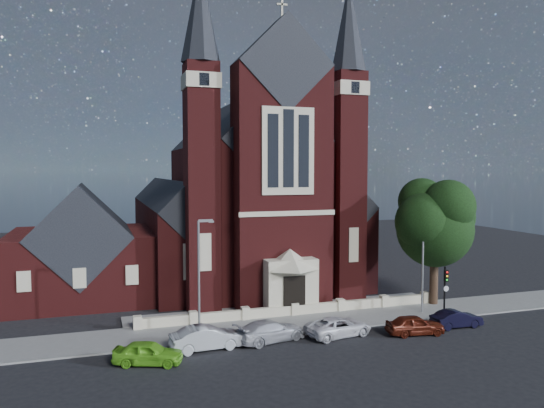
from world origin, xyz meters
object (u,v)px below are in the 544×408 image
Objects in this scene: church at (240,201)px; car_silver_b at (270,331)px; street_lamp_left at (200,270)px; car_navy at (456,319)px; traffic_signal at (445,285)px; car_white_suv at (339,327)px; car_silver_a at (207,338)px; street_tree at (438,224)px; parish_hall at (81,254)px; car_lime_van at (148,353)px; car_dark_red at (415,325)px; street_lamp_right at (424,256)px.

church is 23.25m from car_silver_b.
street_lamp_left is 2.10× the size of car_navy.
car_silver_b is 13.97m from car_navy.
car_white_suv is (-9.86, -1.60, -1.92)m from traffic_signal.
traffic_signal reaches higher than car_silver_a.
traffic_signal is at bearing -61.80° from church.
parish_hall is at bearing 156.74° from street_tree.
car_navy is at bearing -69.13° from car_lime_van.
traffic_signal is (11.00, -20.52, -5.60)m from church.
street_tree reaches higher than traffic_signal.
car_navy is (3.85, 0.52, -0.06)m from car_dark_red.
car_silver_b is 1.03× the size of car_white_suv.
car_navy is at bearing -12.57° from street_lamp_left.
car_lime_van is 18.23m from car_dark_red.
street_tree is 8.88m from car_navy.
parish_hall is 31.27m from street_tree.
car_dark_red reaches higher than car_white_suv.
car_silver_a reaches higher than car_lime_van.
car_navy is (-2.40, -5.74, -6.33)m from street_tree.
parish_hall reaches higher than car_silver_a.
street_tree is 2.17× the size of car_silver_b.
parish_hall is 1.14× the size of street_tree.
car_navy is (0.10, -4.04, -3.96)m from street_lamp_right.
car_silver_b is (12.28, -16.76, -3.30)m from parish_hall.
car_silver_b is 4.88m from car_white_suv.
car_silver_b is at bearing 74.91° from car_white_suv.
street_tree reaches higher than car_navy.
car_dark_red is 1.05× the size of car_navy.
car_silver_b is at bearing 88.02° from car_dark_red.
car_silver_a is at bearing -93.43° from street_lamp_left.
street_tree reaches higher than street_lamp_right.
car_lime_van is at bearing 85.68° from car_white_suv.
street_lamp_right is 22.77m from car_lime_van.
church reaches higher than street_lamp_left.
street_tree is at bearing -23.26° from parish_hall.
street_lamp_left is (-20.51, -1.71, -2.36)m from street_tree.
car_white_suv is at bearing -160.49° from street_lamp_right.
parish_hall is at bearing 150.02° from traffic_signal.
parish_hall is 1.51× the size of street_lamp_left.
car_dark_red is (10.06, -1.80, -0.02)m from car_silver_b.
parish_hall is 3.05× the size of traffic_signal.
street_lamp_right is 2.00× the size of car_dark_red.
car_silver_a reaches higher than car_silver_b.
car_dark_red is at bearing -147.38° from traffic_signal.
street_lamp_left is 1.74× the size of car_silver_a.
car_navy is (-0.81, -2.46, -1.95)m from traffic_signal.
street_lamp_left reaches higher than traffic_signal.
parish_hall is (-16.00, -4.94, -4.17)m from church.
street_lamp_right is at bearing 0.00° from street_lamp_left.
street_lamp_left reaches higher than car_lime_van.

